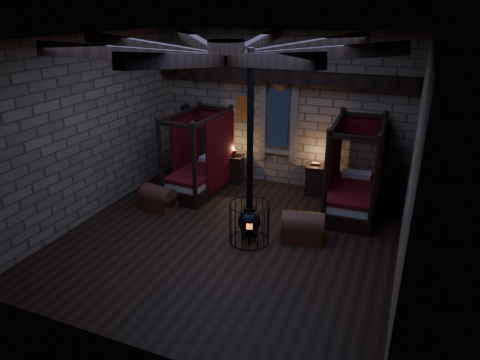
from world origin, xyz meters
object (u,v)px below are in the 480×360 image
at_px(bed_left, 200,172).
at_px(trunk_left, 159,199).
at_px(trunk_right, 302,228).
at_px(stove, 249,218).
at_px(bed_right, 353,191).

distance_m(bed_left, trunk_left, 1.51).
bearing_deg(bed_left, trunk_right, -21.74).
xyz_separation_m(bed_left, trunk_right, (3.27, -1.55, -0.24)).
height_order(trunk_left, stove, stove).
relative_size(bed_right, trunk_left, 2.48).
bearing_deg(bed_right, trunk_right, -115.24).
relative_size(bed_left, trunk_left, 2.37).
height_order(bed_left, trunk_right, bed_left).
distance_m(trunk_left, stove, 2.78).
relative_size(bed_left, stove, 0.54).
bearing_deg(trunk_left, trunk_right, 7.31).
height_order(bed_left, trunk_left, bed_left).
bearing_deg(trunk_left, bed_left, 81.46).
relative_size(bed_right, stove, 0.56).
bearing_deg(bed_left, trunk_left, -104.38).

